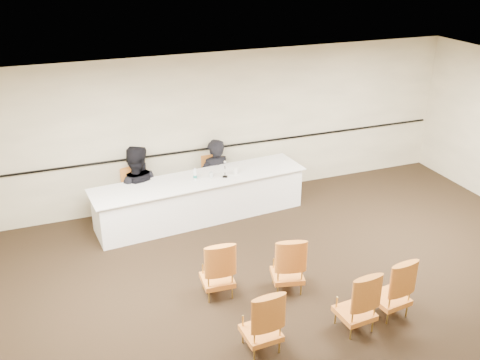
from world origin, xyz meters
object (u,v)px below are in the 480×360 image
at_px(coffee_cup, 236,171).
at_px(aud_chair_front_left, 217,267).
at_px(panelist_main_chair, 215,179).
at_px(aud_chair_front_mid, 288,263).
at_px(aud_chair_back_right, 391,285).
at_px(panelist_second_chair, 137,194).
at_px(aud_chair_back_left, 261,319).
at_px(water_bottle, 195,174).
at_px(panelist_main, 215,183).
at_px(microphone, 225,170).
at_px(panel_table, 201,198).
at_px(aud_chair_back_mid, 356,299).
at_px(drinking_glass, 211,175).
at_px(panelist_second, 137,194).

xyz_separation_m(coffee_cup, aud_chair_front_left, (-1.19, -2.40, -0.42)).
distance_m(panelist_main_chair, aud_chair_front_mid, 3.34).
bearing_deg(aud_chair_back_right, panelist_second_chair, 116.64).
xyz_separation_m(panelist_main_chair, aud_chair_back_left, (-0.84, -4.40, 0.00)).
relative_size(water_bottle, aud_chair_back_left, 0.25).
xyz_separation_m(water_bottle, coffee_cup, (0.80, -0.02, -0.05)).
height_order(panelist_main, water_bottle, panelist_main).
distance_m(panelist_main, aud_chair_front_mid, 3.34).
bearing_deg(water_bottle, coffee_cup, -1.57).
relative_size(water_bottle, aud_chair_back_right, 0.25).
height_order(coffee_cup, aud_chair_back_right, coffee_cup).
bearing_deg(microphone, coffee_cup, 35.86).
bearing_deg(aud_chair_front_mid, aud_chair_back_right, -29.38).
xyz_separation_m(panel_table, microphone, (0.46, -0.10, 0.55)).
distance_m(panelist_second_chair, aud_chair_front_left, 3.00).
xyz_separation_m(microphone, coffee_cup, (0.24, 0.07, -0.07)).
height_order(panel_table, aud_chair_back_mid, aud_chair_back_mid).
xyz_separation_m(water_bottle, aud_chair_front_mid, (0.64, -2.69, -0.46)).
xyz_separation_m(aud_chair_front_mid, aud_chair_back_mid, (0.47, -1.14, 0.00)).
bearing_deg(microphone, drinking_glass, 179.02).
xyz_separation_m(panel_table, coffee_cup, (0.70, -0.03, 0.48)).
distance_m(microphone, aud_chair_front_mid, 2.64).
bearing_deg(microphone, panelist_second_chair, 178.93).
distance_m(coffee_cup, aud_chair_front_left, 2.71).
height_order(panel_table, panelist_main_chair, panelist_main_chair).
relative_size(water_bottle, aud_chair_front_left, 0.25).
xyz_separation_m(panelist_second, microphone, (1.58, -0.60, 0.50)).
bearing_deg(aud_chair_back_left, aud_chair_back_right, -2.24).
distance_m(coffee_cup, aud_chair_back_mid, 3.85).
bearing_deg(panelist_second, drinking_glass, 171.48).
xyz_separation_m(panelist_main_chair, panelist_second, (-1.62, -0.14, -0.01)).
xyz_separation_m(panel_table, water_bottle, (-0.10, -0.01, 0.53)).
bearing_deg(panelist_main, microphone, 77.01).
bearing_deg(drinking_glass, aud_chair_back_right, -68.98).
bearing_deg(coffee_cup, panelist_second_chair, 163.63).
distance_m(panel_table, water_bottle, 0.54).
bearing_deg(water_bottle, drinking_glass, 0.29).
xyz_separation_m(panelist_second, aud_chair_back_right, (2.78, -4.25, 0.01)).
distance_m(panel_table, aud_chair_back_right, 4.10).
bearing_deg(aud_chair_back_mid, panel_table, 100.63).
height_order(aud_chair_front_mid, aud_chair_back_right, same).
distance_m(coffee_cup, aud_chair_front_mid, 2.70).
bearing_deg(coffee_cup, panelist_main, 106.31).
relative_size(panelist_main_chair, drinking_glass, 9.50).
bearing_deg(panelist_second, panelist_second_chair, 12.36).
relative_size(panelist_main, aud_chair_back_right, 2.00).
bearing_deg(drinking_glass, aud_chair_front_left, -106.33).
distance_m(panelist_second, microphone, 1.77).
xyz_separation_m(panelist_second, aud_chair_front_left, (0.63, -2.93, 0.01)).
bearing_deg(aud_chair_back_right, panelist_second, 116.64).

